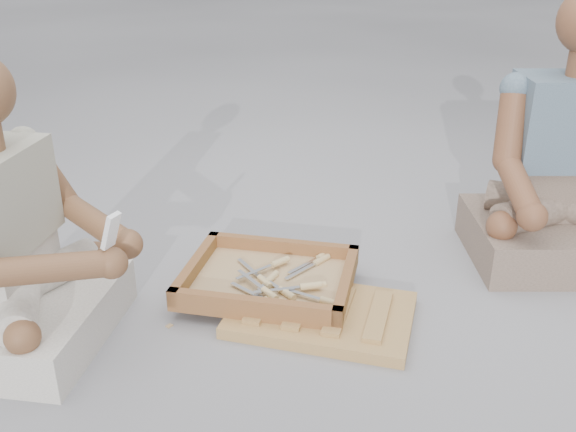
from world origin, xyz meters
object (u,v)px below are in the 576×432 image
(carved_panel, at_px, (321,315))
(companion, at_px, (566,176))
(tool_tray, at_px, (269,279))
(craftsman, at_px, (19,252))

(carved_panel, distance_m, companion, 1.03)
(carved_panel, relative_size, companion, 0.58)
(tool_tray, relative_size, companion, 0.59)
(companion, bearing_deg, tool_tray, 14.94)
(craftsman, bearing_deg, tool_tray, 117.69)
(craftsman, height_order, companion, companion)
(craftsman, distance_m, companion, 1.83)
(carved_panel, relative_size, craftsman, 0.66)
(carved_panel, height_order, companion, companion)
(tool_tray, xyz_separation_m, craftsman, (-0.62, -0.41, 0.23))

